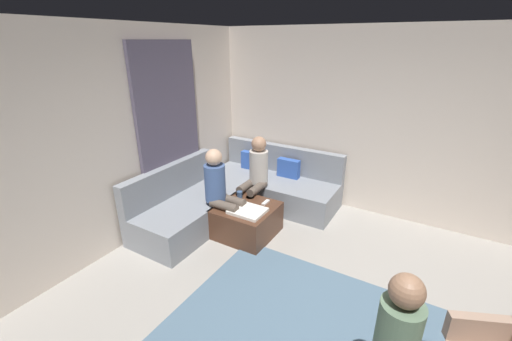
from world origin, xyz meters
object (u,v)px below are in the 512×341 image
(ottoman, at_px, (246,220))
(coffee_mug, at_px, (240,195))
(sectional_couch, at_px, (239,194))
(game_remote, at_px, (266,202))
(person_on_couch_side, at_px, (221,189))
(person_on_couch_back, at_px, (255,174))

(ottoman, bearing_deg, coffee_mug, 140.71)
(sectional_couch, distance_m, game_remote, 0.71)
(person_on_couch_side, bearing_deg, sectional_couch, -167.08)
(ottoman, xyz_separation_m, game_remote, (0.18, 0.22, 0.22))
(sectional_couch, relative_size, person_on_couch_side, 2.12)
(ottoman, distance_m, coffee_mug, 0.38)
(sectional_couch, xyz_separation_m, person_on_couch_back, (0.26, 0.06, 0.38))
(coffee_mug, xyz_separation_m, person_on_couch_back, (0.03, 0.39, 0.19))
(person_on_couch_side, bearing_deg, ottoman, 113.66)
(coffee_mug, distance_m, game_remote, 0.40)
(coffee_mug, bearing_deg, game_remote, 5.71)
(person_on_couch_back, bearing_deg, game_remote, 136.83)
(ottoman, bearing_deg, sectional_couch, 131.43)
(sectional_couch, height_order, coffee_mug, sectional_couch)
(coffee_mug, relative_size, person_on_couch_side, 0.08)
(sectional_couch, distance_m, person_on_couch_back, 0.46)
(ottoman, xyz_separation_m, person_on_couch_back, (-0.19, 0.57, 0.45))
(game_remote, xyz_separation_m, person_on_couch_back, (-0.37, 0.35, 0.23))
(sectional_couch, relative_size, game_remote, 17.00)
(sectional_couch, bearing_deg, person_on_couch_back, 11.87)
(game_remote, distance_m, person_on_couch_side, 0.64)
(coffee_mug, distance_m, person_on_couch_side, 0.38)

